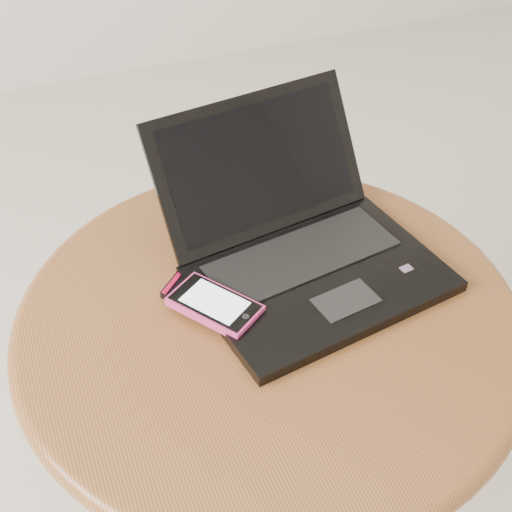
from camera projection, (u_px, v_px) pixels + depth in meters
name	position (u px, v px, depth m)	size (l,w,h in m)	color
table	(268.00, 365.00, 1.02)	(0.69, 0.69, 0.55)	#5F2510
laptop	(302.00, 244.00, 0.99)	(0.37, 0.38, 0.19)	black
phone_black	(213.00, 293.00, 0.95)	(0.14, 0.14, 0.01)	black
phone_pink	(215.00, 305.00, 0.92)	(0.12, 0.13, 0.01)	#D6347B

